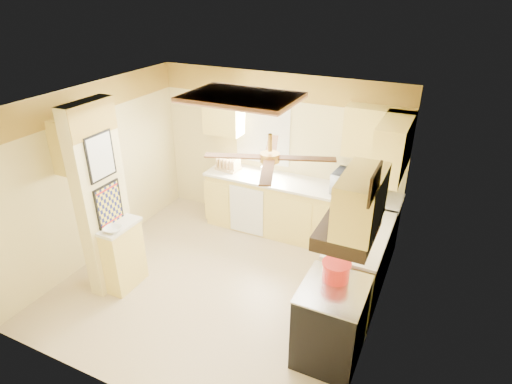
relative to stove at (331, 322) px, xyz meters
The scene contains 34 objects.
floor 1.82m from the stove, 161.77° to the left, with size 4.00×4.00×0.00m, color tan.
ceiling 2.69m from the stove, 161.77° to the left, with size 4.00×4.00×0.00m, color white.
wall_back 3.07m from the stove, 124.28° to the left, with size 4.00×4.00×0.00m, color #E2D18A.
wall_front 2.29m from the stove, 141.04° to the right, with size 4.00×4.00×0.00m, color #E2D18A.
wall_left 3.79m from the stove, behind, with size 3.80×3.80×0.00m, color #E2D18A.
wall_right 1.02m from the stove, 59.02° to the left, with size 3.80×3.80×0.00m, color #E2D18A.
wallpaper_border 3.48m from the stove, 124.50° to the left, with size 4.00×0.02×0.40m, color gold.
partition_column 3.12m from the stove, behind, with size 0.20×0.70×2.50m, color #E2D18A.
partition_ledge 2.80m from the stove, behind, with size 0.25×0.55×0.90m, color #FDDB63.
ledge_top 2.84m from the stove, behind, with size 0.28×0.58×0.04m, color white.
lower_cabinets_back 2.45m from the stove, 118.55° to the left, with size 3.00×0.60×0.90m, color #FDDB63.
lower_cabinets_right 1.15m from the stove, 88.49° to the left, with size 0.60×1.40×0.90m, color #FDDB63.
countertop_back 2.48m from the stove, 118.66° to the left, with size 3.04×0.64×0.04m, color white.
countertop_right 1.24m from the stove, 88.99° to the left, with size 0.64×1.44×0.04m, color white.
dishwasher_panel 2.66m from the stove, 136.25° to the left, with size 0.58×0.02×0.80m, color white.
window 3.29m from the stove, 128.23° to the left, with size 0.92×0.02×1.02m.
upper_cab_back_left 3.67m from the stove, 137.92° to the left, with size 0.60×0.35×0.70m, color #FDDB63.
upper_cab_back_right 2.67m from the stove, 93.01° to the left, with size 0.90×0.35×0.70m, color #FDDB63.
upper_cab_right 2.28m from the stove, 85.07° to the left, with size 0.35×1.00×0.70m, color #FDDB63.
upper_cab_left_wall 3.77m from the stove, behind, with size 0.35×0.75×0.70m, color #FDDB63.
upper_cab_over_stove 1.50m from the stove, ahead, with size 0.35×0.76×0.52m, color #FDDB63.
stove is the anchor object (origin of this frame).
range_hood 1.16m from the stove, ahead, with size 0.50×0.76×0.14m, color black.
poster_menu 3.22m from the stove, behind, with size 0.02×0.42×0.57m.
poster_nashville 3.00m from the stove, behind, with size 0.02×0.42×0.57m.
ceiling_light_panel 2.75m from the stove, 146.22° to the left, with size 1.35×0.95×0.06m.
ceiling_fan 1.95m from the stove, 167.38° to the right, with size 1.15×1.15×0.26m.
vent_grate 1.90m from the stove, 48.45° to the right, with size 0.02×0.40×0.25m, color black.
microwave 2.25m from the stove, 99.18° to the left, with size 0.58×0.39×0.32m, color white.
bowl 2.81m from the stove, behind, with size 0.21×0.21×0.05m, color white.
dutch_oven 0.58m from the stove, 102.22° to the left, with size 0.30×0.30×0.20m.
kettle 0.95m from the stove, 89.57° to the left, with size 0.16×0.16×0.24m.
dish_rack 3.26m from the stove, 138.22° to the left, with size 0.39×0.31×0.21m.
utensil_crock 2.90m from the stove, 129.01° to the left, with size 0.10×0.10×0.21m.
Camera 1 is at (2.43, -4.00, 3.72)m, focal length 30.00 mm.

